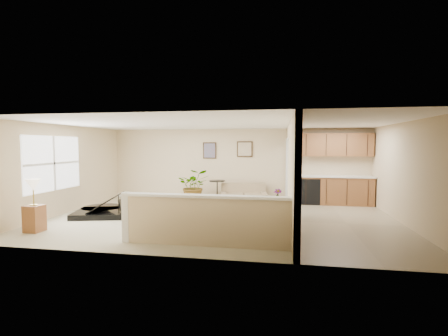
% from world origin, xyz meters
% --- Properties ---
extents(floor, '(9.00, 9.00, 0.00)m').
position_xyz_m(floor, '(0.00, 0.00, 0.00)').
color(floor, tan).
rests_on(floor, ground).
extents(back_wall, '(9.00, 0.04, 2.50)m').
position_xyz_m(back_wall, '(0.00, 3.00, 1.25)').
color(back_wall, beige).
rests_on(back_wall, floor).
extents(front_wall, '(9.00, 0.04, 2.50)m').
position_xyz_m(front_wall, '(0.00, -3.00, 1.25)').
color(front_wall, beige).
rests_on(front_wall, floor).
extents(left_wall, '(0.04, 6.00, 2.50)m').
position_xyz_m(left_wall, '(-4.50, 0.00, 1.25)').
color(left_wall, beige).
rests_on(left_wall, floor).
extents(right_wall, '(0.04, 6.00, 2.50)m').
position_xyz_m(right_wall, '(4.50, 0.00, 1.25)').
color(right_wall, beige).
rests_on(right_wall, floor).
extents(ceiling, '(9.00, 6.00, 0.04)m').
position_xyz_m(ceiling, '(0.00, 0.00, 2.50)').
color(ceiling, white).
rests_on(ceiling, back_wall).
extents(kitchen_vinyl, '(2.70, 6.00, 0.01)m').
position_xyz_m(kitchen_vinyl, '(3.15, 0.00, 0.00)').
color(kitchen_vinyl, gray).
rests_on(kitchen_vinyl, floor).
extents(interior_partition, '(0.18, 5.99, 2.50)m').
position_xyz_m(interior_partition, '(1.80, 0.25, 1.22)').
color(interior_partition, beige).
rests_on(interior_partition, floor).
extents(pony_half_wall, '(3.42, 0.22, 1.00)m').
position_xyz_m(pony_half_wall, '(0.08, -2.30, 0.52)').
color(pony_half_wall, beige).
rests_on(pony_half_wall, floor).
extents(left_window, '(0.05, 2.15, 1.45)m').
position_xyz_m(left_window, '(-4.49, -0.50, 1.45)').
color(left_window, white).
rests_on(left_window, left_wall).
extents(wall_art_left, '(0.48, 0.04, 0.58)m').
position_xyz_m(wall_art_left, '(-0.95, 2.97, 1.75)').
color(wall_art_left, '#3A2915').
rests_on(wall_art_left, back_wall).
extents(wall_mirror, '(0.55, 0.04, 0.55)m').
position_xyz_m(wall_mirror, '(0.30, 2.97, 1.80)').
color(wall_mirror, '#3A2915').
rests_on(wall_mirror, back_wall).
extents(kitchen_cabinets, '(2.36, 0.65, 2.33)m').
position_xyz_m(kitchen_cabinets, '(3.19, 2.73, 0.87)').
color(kitchen_cabinets, brown).
rests_on(kitchen_cabinets, floor).
extents(piano, '(1.88, 1.89, 1.34)m').
position_xyz_m(piano, '(-3.32, -0.03, 0.56)').
color(piano, black).
rests_on(piano, floor).
extents(piano_bench, '(0.41, 0.70, 0.45)m').
position_xyz_m(piano_bench, '(-1.30, -0.59, 0.22)').
color(piano_bench, black).
rests_on(piano_bench, floor).
extents(loveseat, '(1.63, 1.07, 0.86)m').
position_xyz_m(loveseat, '(0.34, 2.38, 0.33)').
color(loveseat, '#A08566').
rests_on(loveseat, floor).
extents(accent_table, '(0.52, 0.52, 0.76)m').
position_xyz_m(accent_table, '(-0.55, 2.31, 0.49)').
color(accent_table, black).
rests_on(accent_table, floor).
extents(palm_plant, '(1.21, 1.11, 1.14)m').
position_xyz_m(palm_plant, '(-1.33, 2.24, 0.56)').
color(palm_plant, black).
rests_on(palm_plant, floor).
extents(small_plant, '(0.34, 0.34, 0.51)m').
position_xyz_m(small_plant, '(1.45, 2.38, 0.22)').
color(small_plant, black).
rests_on(small_plant, floor).
extents(lamp_stand, '(0.36, 0.36, 1.18)m').
position_xyz_m(lamp_stand, '(-3.89, -1.94, 0.50)').
color(lamp_stand, brown).
rests_on(lamp_stand, floor).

